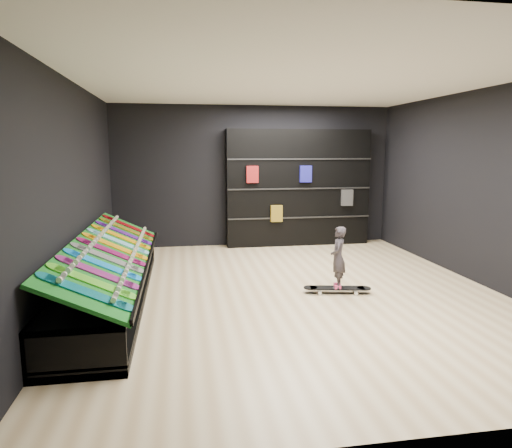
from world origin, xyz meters
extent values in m
cube|color=beige|center=(0.00, 0.00, 0.00)|extent=(6.00, 7.00, 0.01)
cube|color=white|center=(0.00, 0.00, 3.00)|extent=(6.00, 7.00, 0.01)
cube|color=black|center=(0.00, 3.50, 1.50)|extent=(6.00, 0.02, 3.00)
cube|color=black|center=(0.00, -3.50, 1.50)|extent=(6.00, 0.02, 3.00)
cube|color=black|center=(-3.00, 0.00, 1.50)|extent=(0.02, 7.00, 3.00)
cube|color=black|center=(3.00, 0.00, 1.50)|extent=(0.02, 7.00, 3.00)
cube|color=#0D5714|center=(-2.50, 0.00, 0.71)|extent=(0.92, 4.50, 0.46)
cube|color=black|center=(0.94, 3.32, 1.25)|extent=(3.12, 0.36, 2.50)
imported|color=black|center=(0.65, -0.15, 0.36)|extent=(0.21, 0.24, 0.54)
camera|label=1|loc=(-1.58, -6.29, 2.09)|focal=32.00mm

